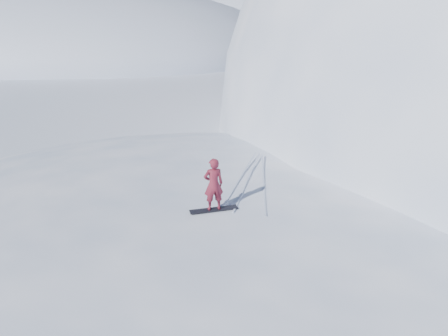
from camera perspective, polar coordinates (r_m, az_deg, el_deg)
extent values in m
plane|color=white|center=(14.05, -0.26, -17.59)|extent=(400.00, 400.00, 0.00)
ellipsoid|color=white|center=(16.18, 6.84, -11.98)|extent=(36.00, 28.00, 4.80)
ellipsoid|color=white|center=(128.34, -0.45, 16.96)|extent=(140.00, 90.00, 36.00)
ellipsoid|color=white|center=(14.35, -19.26, -18.03)|extent=(6.00, 5.40, 0.80)
ellipsoid|color=white|center=(19.40, 0.18, -5.90)|extent=(7.00, 6.30, 1.00)
cube|color=black|center=(14.28, -1.35, -5.43)|extent=(1.48, 1.14, 0.03)
imported|color=maroon|center=(13.91, -1.38, -2.15)|extent=(0.76, 0.71, 1.75)
cube|color=silver|center=(16.87, 2.20, -1.14)|extent=(0.55, 5.98, 0.04)
cube|color=silver|center=(16.79, 3.21, -1.27)|extent=(0.81, 5.96, 0.04)
cube|color=silver|center=(16.64, 5.19, -1.53)|extent=(1.71, 5.78, 0.04)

